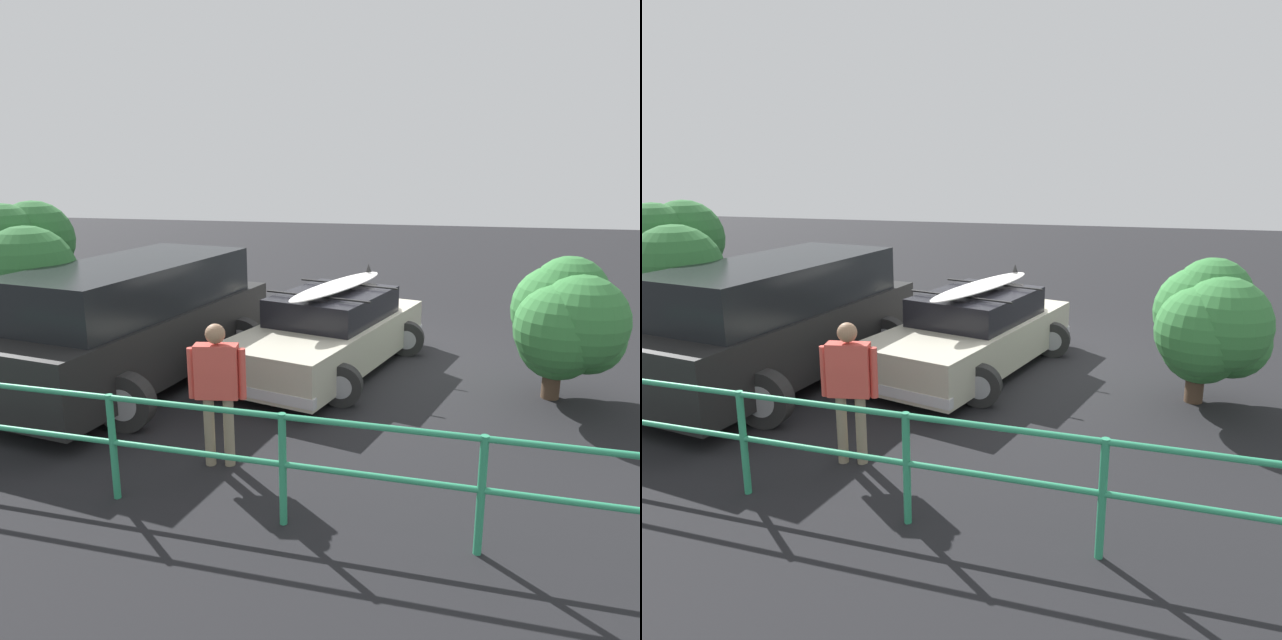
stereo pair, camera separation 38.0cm
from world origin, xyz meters
The scene contains 7 objects.
ground_plane centered at (0.00, 0.00, -0.01)m, with size 44.00×44.00×0.02m, color black.
sedan_car centered at (0.78, 0.55, 0.58)m, with size 2.86×4.37×1.49m.
suv_car centered at (3.39, 1.75, 0.93)m, with size 3.01×5.12×1.80m.
person_bystander centered at (1.29, 3.93, 0.95)m, with size 0.61×0.25×1.57m.
railing_fence centered at (1.18, 4.83, 0.71)m, with size 8.58×0.49×1.07m.
bush_near_left centered at (-2.55, 1.33, 1.14)m, with size 1.55×1.69×1.99m.
bush_near_right centered at (5.30, 1.69, 1.57)m, with size 2.12×2.18×2.59m.
Camera 2 is at (-1.43, 9.61, 3.20)m, focal length 35.00 mm.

